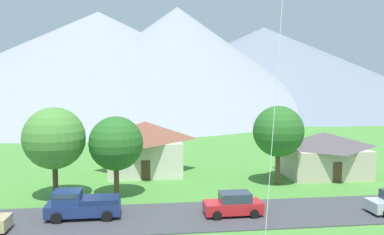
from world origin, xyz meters
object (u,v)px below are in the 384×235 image
tree_center (116,144)px  parked_car_red_mid_east (233,204)px  pickup_truck_navy_west_side (81,204)px  house_leftmost (145,146)px  house_left_center (323,153)px  tree_near_left (54,138)px  tree_left_of_center (278,131)px

tree_center → parked_car_red_mid_east: size_ratio=1.63×
pickup_truck_navy_west_side → parked_car_red_mid_east: bearing=-4.2°
house_leftmost → parked_car_red_mid_east: house_leftmost is taller
house_left_center → tree_near_left: 26.61m
tree_near_left → parked_car_red_mid_east: (13.68, -6.14, -4.24)m
pickup_truck_navy_west_side → house_left_center: bearing=25.4°
house_leftmost → pickup_truck_navy_west_side: 15.60m
tree_center → parked_car_red_mid_east: bearing=-35.7°
tree_near_left → parked_car_red_mid_east: size_ratio=1.82×
tree_near_left → parked_car_red_mid_east: 15.58m
house_left_center → tree_near_left: tree_near_left is taller
tree_center → parked_car_red_mid_east: (8.69, -6.24, -3.70)m
house_left_center → pickup_truck_navy_west_side: (-23.07, -10.94, -1.28)m
tree_near_left → tree_left_of_center: bearing=6.7°
tree_near_left → tree_left_of_center: (19.91, 2.33, -0.03)m
tree_center → parked_car_red_mid_east: tree_center is taller
house_leftmost → house_left_center: (18.33, -3.82, -0.50)m
tree_center → parked_car_red_mid_east: 11.32m
tree_left_of_center → house_leftmost: bearing=150.2°
parked_car_red_mid_east → pickup_truck_navy_west_side: size_ratio=0.81×
house_leftmost → tree_near_left: bearing=-128.7°
house_leftmost → tree_left_of_center: tree_left_of_center is taller
house_left_center → tree_near_left: (-25.86, -5.59, 2.77)m
tree_near_left → house_left_center: bearing=12.2°
tree_left_of_center → tree_near_left: bearing=-173.3°
house_leftmost → tree_left_of_center: bearing=-29.8°
tree_left_of_center → parked_car_red_mid_east: tree_left_of_center is taller
house_left_center → pickup_truck_navy_west_side: house_left_center is taller
tree_left_of_center → pickup_truck_navy_west_side: 19.19m
tree_left_of_center → tree_center: tree_left_of_center is taller
house_left_center → parked_car_red_mid_east: house_left_center is taller
house_leftmost → tree_left_of_center: (12.37, -7.08, 2.23)m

